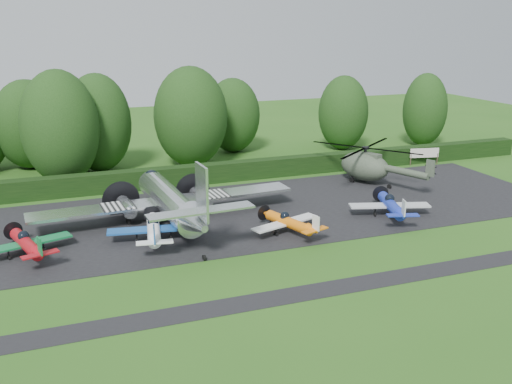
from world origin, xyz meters
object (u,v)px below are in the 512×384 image
object	(u,v)px
light_plane_orange	(289,222)
light_plane_red	(26,243)
transport_plane	(171,201)
light_plane_white	(153,229)
helicopter	(365,164)
sign_board	(424,154)
light_plane_blue	(391,205)

from	to	relation	value
light_plane_orange	light_plane_red	bearing A→B (deg)	-168.02
transport_plane	light_plane_white	distance (m)	4.34
transport_plane	light_plane_orange	world-z (taller)	transport_plane
helicopter	light_plane_orange	bearing A→B (deg)	-118.13
light_plane_white	sign_board	world-z (taller)	light_plane_white
sign_board	light_plane_blue	bearing A→B (deg)	-144.98
light_plane_blue	sign_board	size ratio (longest dim) A/B	2.06
light_plane_red	light_plane_blue	world-z (taller)	light_plane_blue
transport_plane	light_plane_white	world-z (taller)	transport_plane
transport_plane	sign_board	size ratio (longest dim) A/B	6.35
light_plane_orange	sign_board	xyz separation A→B (m)	(24.28, 15.71, 0.36)
helicopter	light_plane_blue	bearing A→B (deg)	-86.65
helicopter	light_plane_white	bearing A→B (deg)	-136.41
light_plane_blue	helicopter	size ratio (longest dim) A/B	0.52
light_plane_blue	helicopter	world-z (taller)	helicopter
light_plane_orange	sign_board	distance (m)	28.92
light_plane_white	helicopter	world-z (taller)	helicopter
light_plane_orange	light_plane_blue	world-z (taller)	light_plane_blue
light_plane_red	light_plane_white	world-z (taller)	light_plane_white
light_plane_red	light_plane_orange	world-z (taller)	light_plane_red
transport_plane	helicopter	xyz separation A→B (m)	(21.85, 5.70, 0.06)
helicopter	sign_board	xyz separation A→B (m)	(10.78, 4.53, -0.73)
transport_plane	light_plane_orange	distance (m)	10.04
light_plane_red	light_plane_white	size ratio (longest dim) A/B	0.94
light_plane_blue	sign_board	bearing A→B (deg)	28.96
transport_plane	helicopter	world-z (taller)	transport_plane
transport_plane	light_plane_white	xyz separation A→B (m)	(-2.14, -3.67, -0.90)
light_plane_orange	light_plane_blue	bearing A→B (deg)	22.20
light_plane_white	light_plane_orange	xyz separation A→B (m)	(10.49, -1.80, -0.13)
light_plane_red	light_plane_white	bearing A→B (deg)	14.82
light_plane_white	sign_board	xyz separation A→B (m)	(34.77, 13.90, 0.23)
sign_board	light_plane_white	bearing A→B (deg)	-169.49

